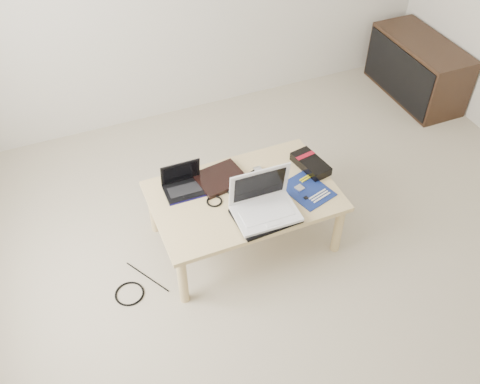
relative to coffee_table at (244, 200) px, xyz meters
name	(u,v)px	position (x,y,z in m)	size (l,w,h in m)	color
ground	(308,282)	(0.22, -0.47, -0.35)	(4.00, 4.00, 0.00)	#ADA18C
room_shell	(347,19)	(0.22, -0.47, 1.32)	(4.20, 4.20, 2.70)	beige
coffee_table	(244,200)	(0.00, 0.00, 0.00)	(1.10, 0.70, 0.40)	tan
media_cabinet	(417,69)	(2.00, 0.98, -0.10)	(0.41, 0.90, 0.50)	#332014
book	(220,178)	(-0.08, 0.17, 0.06)	(0.32, 0.28, 0.03)	black
netbook	(183,184)	(-0.32, 0.18, 0.09)	(0.24, 0.18, 0.18)	black
tablet	(252,187)	(0.07, 0.03, 0.06)	(0.33, 0.29, 0.01)	black
remote	(263,178)	(0.16, 0.08, 0.06)	(0.05, 0.21, 0.02)	silver
neoprene_sleeve	(266,216)	(0.04, -0.22, 0.06)	(0.35, 0.26, 0.02)	black
white_laptop	(264,204)	(0.04, -0.18, 0.12)	(0.37, 0.26, 0.26)	silver
motherboard	(308,190)	(0.37, -0.12, 0.05)	(0.30, 0.34, 0.01)	navy
gpu_box	(311,164)	(0.48, 0.07, 0.08)	(0.17, 0.28, 0.06)	black
cable_coil	(214,201)	(-0.19, 0.01, 0.05)	(0.09, 0.09, 0.01)	black
floor_cable_coil	(129,294)	(-0.79, -0.14, -0.35)	(0.17, 0.17, 0.01)	black
floor_cable_trail	(147,277)	(-0.66, -0.06, -0.35)	(0.01, 0.01, 0.35)	black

